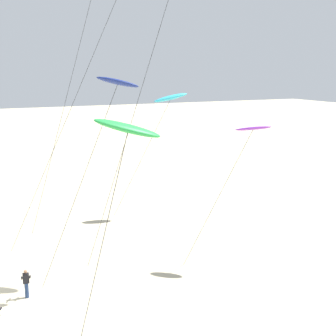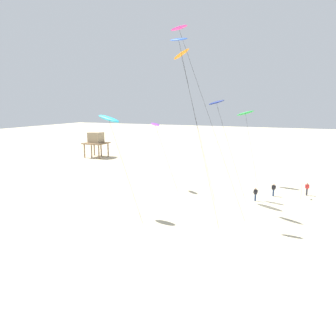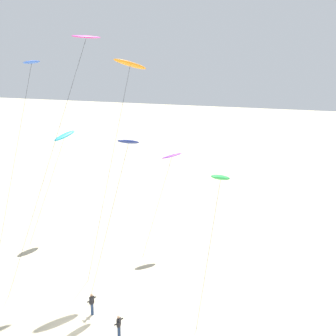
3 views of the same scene
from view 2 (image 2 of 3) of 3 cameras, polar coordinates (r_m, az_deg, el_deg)
name	(u,v)px [view 2 (image 2 of 3)]	position (r m, az deg, el deg)	size (l,w,h in m)	color
ground_plane	(271,204)	(39.89, 17.96, -6.21)	(260.00, 260.00, 0.00)	beige
kite_blue	(180,45)	(32.55, 2.11, 21.18)	(2.19, 5.91, 17.90)	blue
kite_purple	(155,125)	(44.14, -2.28, 7.70)	(2.42, 5.15, 9.21)	purple
kite_magenta	(180,31)	(37.49, 2.14, 23.25)	(4.04, 9.86, 19.93)	#D8339E
kite_green	(246,113)	(47.83, 13.68, 9.45)	(1.54, 3.74, 10.92)	green
kite_orange	(181,55)	(40.75, 2.41, 19.50)	(3.14, 6.75, 18.20)	orange
kite_navy	(217,103)	(40.63, 8.68, 11.36)	(2.30, 5.60, 12.32)	navy
kite_cyan	(109,119)	(33.83, -10.51, 8.61)	(2.45, 6.19, 10.71)	#33BFE0
kite_flyer_nearest	(255,194)	(40.42, 15.36, -4.50)	(0.55, 0.57, 1.67)	navy
kite_flyer_middle	(307,189)	(45.15, 23.58, -3.40)	(0.53, 0.55, 1.67)	#33333D
kite_flyer_furthest	(274,189)	(43.18, 18.34, -3.67)	(0.56, 0.58, 1.67)	navy
stilt_house	(96,140)	(72.64, -12.75, 4.98)	(4.48, 4.72, 5.52)	#846647
marker_flag	(302,187)	(43.20, 22.77, -3.16)	(0.56, 0.05, 2.10)	gray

